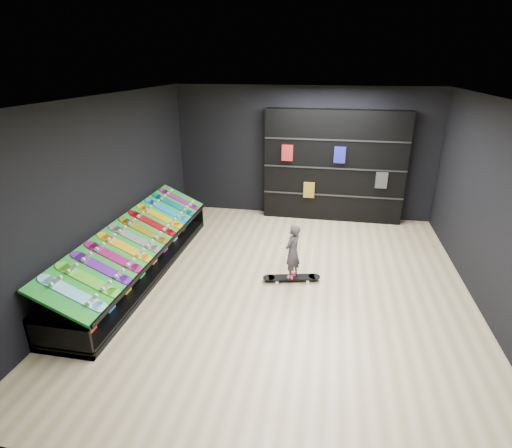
% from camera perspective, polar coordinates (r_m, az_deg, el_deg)
% --- Properties ---
extents(floor, '(6.00, 7.00, 0.01)m').
position_cam_1_polar(floor, '(6.77, 3.89, -8.80)').
color(floor, tan).
rests_on(floor, ground).
extents(ceiling, '(6.00, 7.00, 0.01)m').
position_cam_1_polar(ceiling, '(5.82, 4.69, 17.40)').
color(ceiling, white).
rests_on(ceiling, ground).
extents(wall_back, '(6.00, 0.02, 3.00)m').
position_cam_1_polar(wall_back, '(9.50, 6.77, 10.03)').
color(wall_back, black).
rests_on(wall_back, ground).
extents(wall_front, '(6.00, 0.02, 3.00)m').
position_cam_1_polar(wall_front, '(3.08, -3.80, -17.93)').
color(wall_front, black).
rests_on(wall_front, ground).
extents(wall_left, '(0.02, 7.00, 3.00)m').
position_cam_1_polar(wall_left, '(7.10, -20.64, 4.56)').
color(wall_left, black).
rests_on(wall_left, ground).
extents(wall_right, '(0.02, 7.00, 3.00)m').
position_cam_1_polar(wall_right, '(6.55, 31.32, 1.25)').
color(wall_right, black).
rests_on(wall_right, ground).
extents(display_rack, '(0.90, 4.50, 0.50)m').
position_cam_1_polar(display_rack, '(7.34, -16.30, -4.89)').
color(display_rack, black).
rests_on(display_rack, ground).
extents(turf_ramp, '(0.92, 4.50, 0.46)m').
position_cam_1_polar(turf_ramp, '(7.12, -16.33, -1.62)').
color(turf_ramp, '#116F1A').
rests_on(turf_ramp, display_rack).
extents(back_shelving, '(3.15, 0.37, 2.52)m').
position_cam_1_polar(back_shelving, '(9.36, 11.06, 8.08)').
color(back_shelving, black).
rests_on(back_shelving, ground).
extents(floor_skateboard, '(1.00, 0.44, 0.09)m').
position_cam_1_polar(floor_skateboard, '(6.88, 5.11, -7.79)').
color(floor_skateboard, black).
rests_on(floor_skateboard, ground).
extents(child, '(0.23, 0.26, 0.57)m').
position_cam_1_polar(child, '(6.73, 5.20, -5.39)').
color(child, black).
rests_on(child, floor_skateboard).
extents(display_board_0, '(0.93, 0.22, 0.50)m').
position_cam_1_polar(display_board_0, '(5.67, -24.70, -8.96)').
color(display_board_0, '#0CB2E5').
rests_on(display_board_0, turf_ramp).
extents(display_board_1, '(0.93, 0.22, 0.50)m').
position_cam_1_polar(display_board_1, '(5.92, -22.85, -7.33)').
color(display_board_1, green).
rests_on(display_board_1, turf_ramp).
extents(display_board_2, '(0.93, 0.22, 0.50)m').
position_cam_1_polar(display_board_2, '(6.17, -21.16, -5.83)').
color(display_board_2, purple).
rests_on(display_board_2, turf_ramp).
extents(display_board_3, '(0.93, 0.22, 0.50)m').
position_cam_1_polar(display_board_3, '(6.43, -19.61, -4.45)').
color(display_board_3, '#E5198C').
rests_on(display_board_3, turf_ramp).
extents(display_board_4, '(0.93, 0.22, 0.50)m').
position_cam_1_polar(display_board_4, '(6.69, -18.19, -3.17)').
color(display_board_4, orange).
rests_on(display_board_4, turf_ramp).
extents(display_board_5, '(0.93, 0.22, 0.50)m').
position_cam_1_polar(display_board_5, '(6.97, -16.88, -1.99)').
color(display_board_5, black).
rests_on(display_board_5, turf_ramp).
extents(display_board_6, '(0.93, 0.22, 0.50)m').
position_cam_1_polar(display_board_6, '(7.25, -15.67, -0.89)').
color(display_board_6, yellow).
rests_on(display_board_6, turf_ramp).
extents(display_board_7, '(0.93, 0.22, 0.50)m').
position_cam_1_polar(display_board_7, '(7.53, -14.56, 0.12)').
color(display_board_7, red).
rests_on(display_board_7, turf_ramp).
extents(display_board_8, '(0.93, 0.22, 0.50)m').
position_cam_1_polar(display_board_8, '(7.82, -13.53, 1.05)').
color(display_board_8, yellow).
rests_on(display_board_8, turf_ramp).
extents(display_board_9, '(0.93, 0.22, 0.50)m').
position_cam_1_polar(display_board_9, '(8.12, -12.57, 1.92)').
color(display_board_9, blue).
rests_on(display_board_9, turf_ramp).
extents(display_board_10, '(0.93, 0.22, 0.50)m').
position_cam_1_polar(display_board_10, '(8.42, -11.68, 2.73)').
color(display_board_10, '#0C8C99').
rests_on(display_board_10, turf_ramp).
extents(display_board_11, '(0.93, 0.22, 0.50)m').
position_cam_1_polar(display_board_11, '(8.72, -10.85, 3.48)').
color(display_board_11, '#2626BF').
rests_on(display_board_11, turf_ramp).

